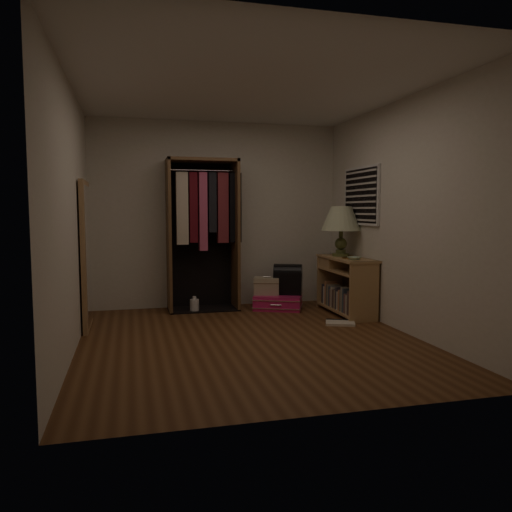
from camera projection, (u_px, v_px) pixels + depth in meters
name	position (u px, v px, depth m)	size (l,w,h in m)	color
ground	(250.00, 340.00, 5.26)	(4.00, 4.00, 0.00)	#522F17
room_walls	(256.00, 197.00, 5.18)	(3.52, 4.02, 2.60)	beige
console_bookshelf	(345.00, 284.00, 6.61)	(0.42, 1.12, 0.75)	#AA8252
open_wardrobe	(205.00, 222.00, 6.80)	(1.00, 0.50, 2.05)	brown
floor_mirror	(86.00, 255.00, 5.73)	(0.06, 0.80, 1.70)	#A57B50
pink_suitcase	(278.00, 302.00, 6.90)	(0.79, 0.69, 0.20)	#C6185A
train_case	(267.00, 286.00, 6.92)	(0.41, 0.34, 0.25)	tan
black_bag	(288.00, 279.00, 6.94)	(0.45, 0.38, 0.42)	black
table_lamp	(341.00, 220.00, 6.67)	(0.66, 0.66, 0.67)	#424B24
brass_tray	(352.00, 258.00, 6.39)	(0.25, 0.25, 0.01)	olive
ceramic_bowl	(354.00, 258.00, 6.19)	(0.15, 0.15, 0.04)	#A3C4A6
white_jug	(194.00, 305.00, 6.70)	(0.16, 0.16, 0.21)	silver
floor_book	(340.00, 322.00, 6.02)	(0.42, 0.38, 0.03)	beige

